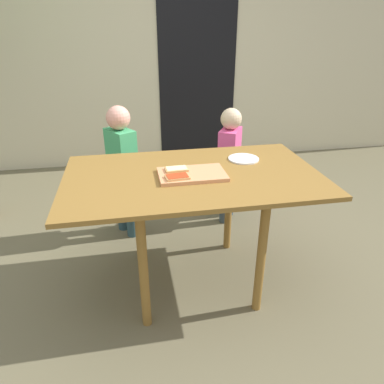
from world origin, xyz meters
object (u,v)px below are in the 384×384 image
(child_right, at_px, (229,159))
(pizza_slice_near_left, at_px, (177,177))
(pizza_slice_far_left, at_px, (176,169))
(child_left, at_px, (122,164))
(dining_table, at_px, (193,187))
(cutting_board, at_px, (192,174))
(plate_white_right, at_px, (244,159))

(child_right, bearing_deg, pizza_slice_near_left, -122.86)
(pizza_slice_far_left, xyz_separation_m, child_left, (-0.32, 0.68, -0.20))
(dining_table, distance_m, cutting_board, 0.10)
(dining_table, height_order, cutting_board, cutting_board)
(dining_table, relative_size, cutting_board, 3.87)
(plate_white_right, relative_size, child_left, 0.19)
(pizza_slice_far_left, bearing_deg, cutting_board, -31.27)
(dining_table, relative_size, child_right, 1.52)
(cutting_board, bearing_deg, pizza_slice_far_left, 148.73)
(pizza_slice_far_left, bearing_deg, plate_white_right, 18.56)
(pizza_slice_far_left, height_order, plate_white_right, pizza_slice_far_left)
(dining_table, xyz_separation_m, child_right, (0.45, 0.77, -0.13))
(cutting_board, xyz_separation_m, child_right, (0.46, 0.80, -0.23))
(child_left, relative_size, child_right, 1.07)
(dining_table, xyz_separation_m, plate_white_right, (0.37, 0.18, 0.09))
(child_right, bearing_deg, plate_white_right, -98.26)
(pizza_slice_near_left, relative_size, plate_white_right, 0.70)
(cutting_board, distance_m, pizza_slice_far_left, 0.10)
(plate_white_right, bearing_deg, pizza_slice_far_left, -161.44)
(dining_table, xyz_separation_m, pizza_slice_near_left, (-0.10, -0.09, 0.12))
(pizza_slice_far_left, relative_size, child_left, 0.13)
(cutting_board, distance_m, child_left, 0.85)
(cutting_board, distance_m, pizza_slice_near_left, 0.11)
(pizza_slice_far_left, bearing_deg, child_left, 115.50)
(pizza_slice_far_left, bearing_deg, child_right, 53.96)
(dining_table, height_order, plate_white_right, plate_white_right)
(pizza_slice_far_left, xyz_separation_m, plate_white_right, (0.46, 0.15, -0.02))
(cutting_board, relative_size, plate_white_right, 1.95)
(plate_white_right, xyz_separation_m, child_right, (0.09, 0.60, -0.22))
(child_left, bearing_deg, pizza_slice_far_left, -64.50)
(pizza_slice_near_left, bearing_deg, child_right, 57.14)
(dining_table, bearing_deg, plate_white_right, 25.70)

